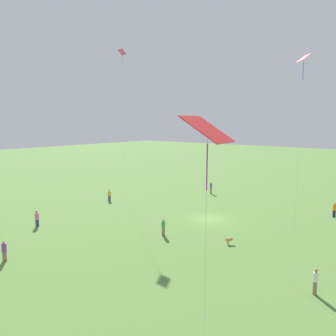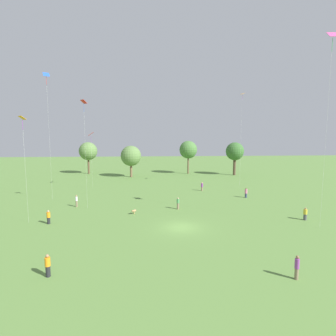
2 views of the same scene
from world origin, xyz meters
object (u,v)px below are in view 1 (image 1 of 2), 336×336
at_px(person_4, 109,196).
at_px(dog_0, 229,240).
at_px(kite_6, 303,72).
at_px(kite_8, 207,139).
at_px(person_7, 315,281).
at_px(kite_2, 122,60).
at_px(person_0, 4,251).
at_px(person_6, 37,219).
at_px(person_1, 334,210).
at_px(person_2, 211,188).
at_px(person_5, 163,227).

xyz_separation_m(person_4, dog_0, (-21.96, 4.37, -0.36)).
bearing_deg(kite_6, kite_8, 6.88).
height_order(person_7, kite_2, kite_2).
distance_m(person_0, kite_2, 31.11).
height_order(person_6, kite_2, kite_2).
relative_size(person_1, kite_8, 0.15).
distance_m(person_0, person_7, 23.99).
bearing_deg(kite_2, person_2, -81.39).
relative_size(person_5, kite_2, 0.08).
height_order(person_1, person_4, person_1).
bearing_deg(kite_6, person_1, -177.62).
distance_m(kite_2, kite_6, 31.57).
distance_m(person_6, person_7, 28.30).
distance_m(person_1, kite_2, 34.79).
relative_size(person_2, person_6, 1.06).
height_order(person_2, kite_2, kite_2).
xyz_separation_m(person_0, dog_0, (-12.71, -15.08, -0.43)).
xyz_separation_m(person_4, person_7, (-30.83, 8.97, 0.14)).
height_order(person_0, kite_8, kite_8).
distance_m(person_2, person_6, 27.07).
xyz_separation_m(kite_2, dog_0, (-21.90, 7.37, -19.91)).
relative_size(person_2, kite_2, 0.08).
relative_size(person_6, kite_6, 0.11).
xyz_separation_m(person_6, dog_0, (-19.16, -8.52, -0.42)).
relative_size(person_1, person_7, 0.97).
bearing_deg(person_6, kite_8, -64.74).
distance_m(person_1, kite_6, 24.13).
height_order(person_7, kite_6, kite_6).
bearing_deg(kite_2, dog_0, -149.14).
bearing_deg(person_7, kite_8, -120.78).
height_order(person_0, person_6, same).
bearing_deg(person_0, person_6, 130.69).
distance_m(person_2, person_7, 31.22).
bearing_deg(person_5, person_2, 84.61).
distance_m(person_2, kite_2, 23.80).
distance_m(person_6, kite_2, 25.29).
height_order(person_6, kite_8, kite_8).
bearing_deg(dog_0, kite_8, -26.80).
bearing_deg(kite_2, person_6, 149.23).
bearing_deg(person_0, person_4, 111.59).
height_order(person_6, dog_0, person_6).
bearing_deg(person_1, person_2, -50.04).
bearing_deg(dog_0, person_7, 9.69).
xyz_separation_m(person_6, kite_2, (2.74, -15.90, 19.48)).
xyz_separation_m(kite_2, kite_6, (-28.98, 11.17, -5.65)).
xyz_separation_m(person_1, kite_6, (-1.44, 19.73, 13.81)).
xyz_separation_m(person_5, kite_2, (15.52, -9.42, 19.47)).
bearing_deg(person_7, person_1, 65.91).
relative_size(person_2, person_5, 1.06).
distance_m(person_0, kite_8, 24.72).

